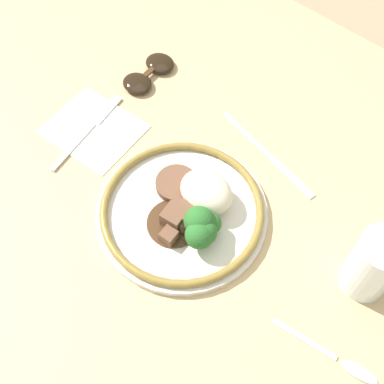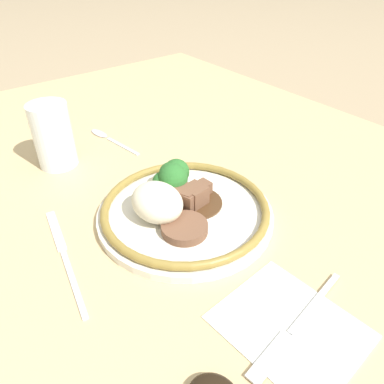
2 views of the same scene
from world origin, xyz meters
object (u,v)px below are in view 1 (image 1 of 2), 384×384
Objects in this scene: spoon at (345,364)px; sunglasses at (149,73)px; knife at (270,157)px; juice_glass at (372,266)px; fork at (93,125)px; plate at (187,211)px.

sunglasses is (-0.53, 0.20, 0.01)m from spoon.
sunglasses is (-0.26, -0.00, 0.01)m from knife.
juice_glass reaches higher than spoon.
knife is at bearing 135.44° from spoon.
fork and spoon have the same top height.
spoon is (0.04, -0.11, -0.05)m from juice_glass.
knife is at bearing 80.32° from plate.
spoon is 1.38× the size of sunglasses.
plate is 0.17m from knife.
fork is 0.14m from sunglasses.
sunglasses is (-0.24, 0.17, -0.01)m from plate.
spoon reaches higher than knife.
knife is (-0.22, 0.08, -0.05)m from juice_glass.
juice_glass is 0.55× the size of knife.
sunglasses is at bearing 170.17° from juice_glass.
plate is 2.33× the size of sunglasses.
plate reaches higher than knife.
fork is 0.29m from knife.
juice_glass reaches higher than sunglasses.
fork is 1.18× the size of spoon.
fork is at bearing 165.79° from spoon.
plate is at bearing 166.45° from spoon.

